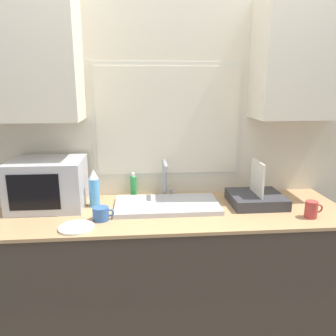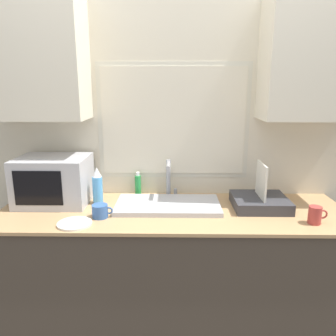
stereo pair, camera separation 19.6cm
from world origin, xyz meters
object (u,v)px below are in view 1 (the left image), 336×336
at_px(soap_bottle, 133,186).
at_px(mug_near_sink, 101,214).
at_px(dish_rack, 256,198).
at_px(microwave, 48,184).
at_px(faucet, 165,176).
at_px(spray_bottle, 94,188).

relative_size(soap_bottle, mug_near_sink, 1.38).
bearing_deg(dish_rack, soap_bottle, 164.00).
distance_m(microwave, dish_rack, 1.35).
bearing_deg(microwave, dish_rack, -2.99).
bearing_deg(faucet, mug_near_sink, -138.42).
distance_m(microwave, mug_near_sink, 0.45).
relative_size(faucet, dish_rack, 0.78).
relative_size(spray_bottle, soap_bottle, 1.45).
height_order(faucet, spray_bottle, faucet).
bearing_deg(faucet, spray_bottle, -166.23).
xyz_separation_m(faucet, dish_rack, (0.59, -0.17, -0.11)).
bearing_deg(microwave, spray_bottle, -2.03).
distance_m(microwave, soap_bottle, 0.57).
distance_m(dish_rack, spray_bottle, 1.06).
height_order(faucet, soap_bottle, faucet).
bearing_deg(faucet, microwave, -172.15).
relative_size(dish_rack, mug_near_sink, 2.76).
xyz_separation_m(soap_bottle, mug_near_sink, (-0.18, -0.41, -0.04)).
bearing_deg(spray_bottle, faucet, 13.77).
bearing_deg(soap_bottle, mug_near_sink, -113.68).
distance_m(microwave, spray_bottle, 0.29).
xyz_separation_m(microwave, soap_bottle, (0.54, 0.16, -0.08)).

